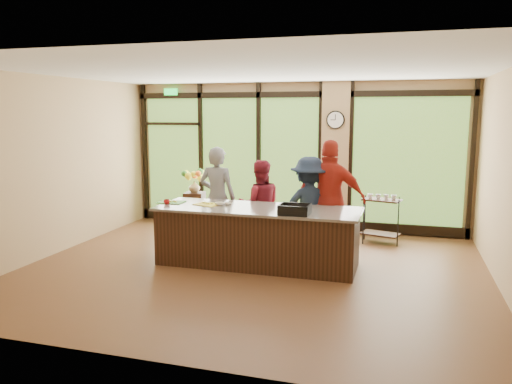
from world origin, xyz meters
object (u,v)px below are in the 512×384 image
Objects in this scene: bar_cart at (381,214)px; roasting_pan at (295,212)px; island_base at (257,237)px; flower_stand at (195,211)px; cook_right at (309,207)px; cook_left at (217,198)px.

roasting_pan is at bearing -102.02° from bar_cart.
bar_cart is at bearing 46.41° from island_base.
flower_stand is 3.73m from bar_cart.
roasting_pan is 0.57× the size of flower_stand.
cook_right is at bearing 89.10° from roasting_pan.
roasting_pan is at bearing 68.99° from cook_right.
island_base is 2.72m from flower_stand.
flower_stand is (-2.60, 1.27, -0.45)m from cook_right.
island_base is at bearing 153.84° from roasting_pan.
cook_left is 3.03m from bar_cart.
cook_left is 1.57m from flower_stand.
island_base is 1.05m from cook_right.
flower_stand is at bearing -165.29° from bar_cart.
roasting_pan is (0.67, -0.34, 0.52)m from island_base.
cook_left is 2.34× the size of flower_stand.
island_base is 1.71× the size of cook_left.
roasting_pan is at bearing -26.82° from island_base.
flower_stand is (-1.91, 1.94, -0.05)m from island_base.
cook_left reaches higher than island_base.
cook_right is at bearing 44.07° from island_base.
bar_cart is (1.15, 2.25, -0.41)m from roasting_pan.
cook_left is at bearing -23.55° from cook_right.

